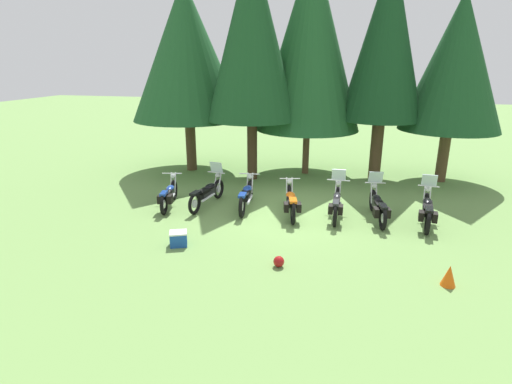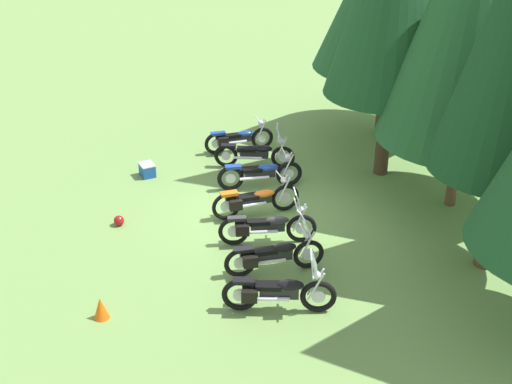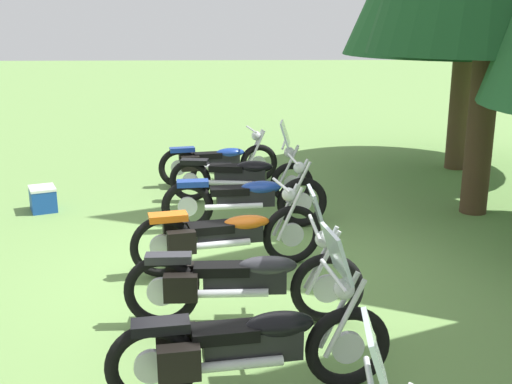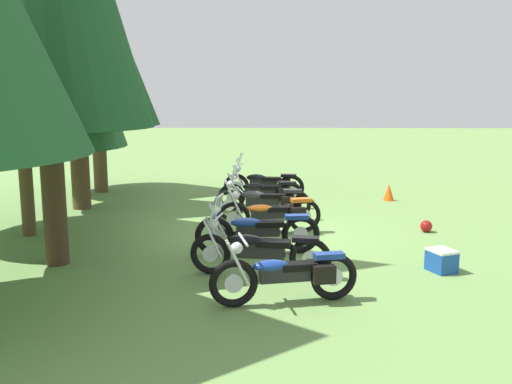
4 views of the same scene
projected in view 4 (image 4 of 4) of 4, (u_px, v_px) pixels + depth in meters
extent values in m
plane|color=#6B934C|center=(266.00, 234.00, 12.03)|extent=(80.00, 80.00, 0.00)
torus|color=black|center=(234.00, 283.00, 7.84)|extent=(0.26, 0.71, 0.71)
cylinder|color=silver|center=(234.00, 283.00, 7.84)|extent=(0.10, 0.27, 0.27)
torus|color=black|center=(334.00, 277.00, 8.13)|extent=(0.26, 0.71, 0.71)
cylinder|color=silver|center=(334.00, 277.00, 8.13)|extent=(0.10, 0.27, 0.27)
cube|color=black|center=(285.00, 274.00, 7.97)|extent=(0.34, 0.76, 0.22)
ellipsoid|color=navy|center=(271.00, 266.00, 7.91)|extent=(0.35, 0.56, 0.17)
cube|color=black|center=(298.00, 266.00, 7.99)|extent=(0.33, 0.53, 0.10)
cube|color=navy|center=(329.00, 256.00, 8.05)|extent=(0.27, 0.47, 0.08)
cylinder|color=silver|center=(238.00, 264.00, 7.73)|extent=(0.11, 0.34, 0.65)
cylinder|color=silver|center=(237.00, 261.00, 7.87)|extent=(0.11, 0.34, 0.65)
cylinder|color=silver|center=(243.00, 239.00, 7.76)|extent=(0.67, 0.18, 0.04)
sphere|color=silver|center=(237.00, 248.00, 7.76)|extent=(0.20, 0.20, 0.17)
cylinder|color=silver|center=(293.00, 275.00, 8.13)|extent=(0.23, 0.74, 0.08)
cube|color=black|center=(324.00, 274.00, 7.92)|extent=(0.20, 0.34, 0.26)
cube|color=black|center=(318.00, 268.00, 8.22)|extent=(0.20, 0.34, 0.26)
torus|color=black|center=(210.00, 254.00, 9.31)|extent=(0.21, 0.70, 0.70)
cylinder|color=silver|center=(210.00, 254.00, 9.31)|extent=(0.09, 0.27, 0.26)
torus|color=black|center=(310.00, 259.00, 9.04)|extent=(0.21, 0.70, 0.70)
cylinder|color=silver|center=(310.00, 259.00, 9.04)|extent=(0.09, 0.27, 0.26)
cube|color=black|center=(260.00, 250.00, 9.16)|extent=(0.35, 0.85, 0.25)
ellipsoid|color=black|center=(246.00, 240.00, 9.17)|extent=(0.37, 0.63, 0.19)
cube|color=black|center=(273.00, 243.00, 9.10)|extent=(0.35, 0.59, 0.10)
cube|color=black|center=(306.00, 239.00, 9.00)|extent=(0.27, 0.47, 0.08)
cylinder|color=silver|center=(212.00, 238.00, 9.17)|extent=(0.09, 0.34, 0.65)
cylinder|color=silver|center=(215.00, 236.00, 9.33)|extent=(0.09, 0.34, 0.65)
cylinder|color=silver|center=(218.00, 217.00, 9.18)|extent=(0.65, 0.13, 0.04)
sphere|color=silver|center=(213.00, 224.00, 9.21)|extent=(0.19, 0.19, 0.17)
cylinder|color=silver|center=(272.00, 253.00, 9.29)|extent=(0.20, 0.83, 0.08)
cube|color=silver|center=(217.00, 207.00, 9.15)|extent=(0.46, 0.21, 0.39)
torus|color=black|center=(214.00, 236.00, 10.44)|extent=(0.19, 0.74, 0.74)
cylinder|color=silver|center=(214.00, 236.00, 10.44)|extent=(0.08, 0.28, 0.28)
torus|color=black|center=(301.00, 234.00, 10.56)|extent=(0.19, 0.74, 0.74)
cylinder|color=silver|center=(301.00, 234.00, 10.56)|extent=(0.08, 0.28, 0.28)
cube|color=black|center=(258.00, 230.00, 10.48)|extent=(0.31, 0.83, 0.23)
ellipsoid|color=navy|center=(246.00, 223.00, 10.44)|extent=(0.34, 0.60, 0.18)
cube|color=black|center=(270.00, 224.00, 10.48)|extent=(0.32, 0.57, 0.10)
cube|color=navy|center=(297.00, 217.00, 10.50)|extent=(0.25, 0.46, 0.08)
cylinder|color=silver|center=(217.00, 221.00, 10.30)|extent=(0.08, 0.34, 0.65)
cylinder|color=silver|center=(217.00, 219.00, 10.48)|extent=(0.08, 0.34, 0.65)
cylinder|color=silver|center=(221.00, 203.00, 10.34)|extent=(0.70, 0.10, 0.04)
sphere|color=silver|center=(217.00, 209.00, 10.35)|extent=(0.19, 0.19, 0.17)
cylinder|color=silver|center=(266.00, 232.00, 10.65)|extent=(0.16, 0.82, 0.08)
torus|color=black|center=(233.00, 219.00, 11.83)|extent=(0.26, 0.75, 0.75)
cylinder|color=silver|center=(233.00, 219.00, 11.83)|extent=(0.11, 0.30, 0.29)
torus|color=black|center=(304.00, 216.00, 12.15)|extent=(0.26, 0.75, 0.75)
cylinder|color=silver|center=(304.00, 216.00, 12.15)|extent=(0.11, 0.30, 0.29)
cube|color=black|center=(269.00, 213.00, 11.97)|extent=(0.41, 0.82, 0.20)
ellipsoid|color=#D16014|center=(260.00, 208.00, 11.91)|extent=(0.42, 0.61, 0.16)
cube|color=black|center=(279.00, 209.00, 12.00)|extent=(0.39, 0.57, 0.10)
cube|color=#D16014|center=(301.00, 200.00, 12.08)|extent=(0.31, 0.48, 0.08)
cylinder|color=silver|center=(237.00, 206.00, 11.70)|extent=(0.12, 0.34, 0.65)
cylinder|color=silver|center=(235.00, 205.00, 11.87)|extent=(0.12, 0.34, 0.65)
cylinder|color=silver|center=(240.00, 190.00, 11.75)|extent=(0.65, 0.18, 0.04)
sphere|color=silver|center=(235.00, 195.00, 11.75)|extent=(0.20, 0.20, 0.17)
cylinder|color=silver|center=(275.00, 215.00, 12.17)|extent=(0.25, 0.78, 0.08)
cube|color=black|center=(298.00, 213.00, 11.91)|extent=(0.21, 0.34, 0.26)
cube|color=black|center=(293.00, 210.00, 12.28)|extent=(0.21, 0.34, 0.26)
torus|color=black|center=(229.00, 205.00, 13.39)|extent=(0.10, 0.73, 0.73)
cylinder|color=silver|center=(229.00, 205.00, 13.39)|extent=(0.05, 0.28, 0.28)
torus|color=black|center=(296.00, 205.00, 13.37)|extent=(0.10, 0.73, 0.73)
cylinder|color=silver|center=(296.00, 205.00, 13.37)|extent=(0.05, 0.28, 0.28)
cube|color=black|center=(262.00, 201.00, 13.36)|extent=(0.18, 0.80, 0.24)
ellipsoid|color=#2D2D33|center=(253.00, 195.00, 13.34)|extent=(0.23, 0.57, 0.19)
cube|color=black|center=(272.00, 196.00, 13.34)|extent=(0.21, 0.53, 0.10)
cube|color=#2D2D33|center=(293.00, 191.00, 13.31)|extent=(0.17, 0.44, 0.08)
cylinder|color=silver|center=(231.00, 193.00, 13.27)|extent=(0.05, 0.34, 0.65)
cylinder|color=silver|center=(231.00, 192.00, 13.40)|extent=(0.05, 0.34, 0.65)
cylinder|color=silver|center=(234.00, 179.00, 13.27)|extent=(0.74, 0.04, 0.04)
sphere|color=silver|center=(231.00, 184.00, 13.30)|extent=(0.17, 0.17, 0.17)
cylinder|color=silver|center=(270.00, 203.00, 13.48)|extent=(0.08, 0.80, 0.08)
cube|color=silver|center=(234.00, 172.00, 13.24)|extent=(0.44, 0.15, 0.39)
cube|color=black|center=(288.00, 202.00, 13.21)|extent=(0.14, 0.32, 0.26)
cube|color=black|center=(287.00, 200.00, 13.49)|extent=(0.14, 0.32, 0.26)
torus|color=black|center=(232.00, 197.00, 14.50)|extent=(0.21, 0.72, 0.71)
cylinder|color=silver|center=(232.00, 197.00, 14.50)|extent=(0.09, 0.28, 0.27)
torus|color=black|center=(290.00, 196.00, 14.70)|extent=(0.21, 0.72, 0.71)
cylinder|color=silver|center=(290.00, 196.00, 14.70)|extent=(0.09, 0.28, 0.27)
cube|color=black|center=(261.00, 192.00, 14.58)|extent=(0.32, 0.80, 0.25)
ellipsoid|color=black|center=(253.00, 187.00, 14.52)|extent=(0.33, 0.58, 0.19)
cube|color=black|center=(269.00, 187.00, 14.58)|extent=(0.31, 0.55, 0.10)
cube|color=black|center=(288.00, 183.00, 14.63)|extent=(0.25, 0.46, 0.08)
cylinder|color=silver|center=(234.00, 186.00, 14.38)|extent=(0.09, 0.34, 0.65)
cylinder|color=silver|center=(234.00, 185.00, 14.53)|extent=(0.09, 0.34, 0.65)
cylinder|color=silver|center=(237.00, 173.00, 14.41)|extent=(0.64, 0.13, 0.04)
sphere|color=silver|center=(233.00, 177.00, 14.41)|extent=(0.19, 0.19, 0.17)
cylinder|color=silver|center=(267.00, 195.00, 14.74)|extent=(0.19, 0.78, 0.08)
cube|color=silver|center=(236.00, 166.00, 14.37)|extent=(0.46, 0.21, 0.39)
cube|color=black|center=(284.00, 193.00, 14.49)|extent=(0.18, 0.34, 0.26)
cube|color=black|center=(282.00, 191.00, 14.81)|extent=(0.18, 0.34, 0.26)
torus|color=black|center=(236.00, 186.00, 16.07)|extent=(0.20, 0.75, 0.75)
cylinder|color=silver|center=(236.00, 186.00, 16.07)|extent=(0.08, 0.29, 0.28)
torus|color=black|center=(291.00, 188.00, 15.87)|extent=(0.20, 0.75, 0.75)
cylinder|color=silver|center=(291.00, 188.00, 15.87)|extent=(0.08, 0.29, 0.28)
cube|color=black|center=(264.00, 183.00, 15.95)|extent=(0.31, 0.81, 0.25)
ellipsoid|color=black|center=(256.00, 178.00, 15.96)|extent=(0.34, 0.59, 0.20)
cube|color=black|center=(271.00, 179.00, 15.90)|extent=(0.32, 0.55, 0.10)
cube|color=black|center=(289.00, 176.00, 15.82)|extent=(0.25, 0.46, 0.08)
cylinder|color=silver|center=(238.00, 177.00, 15.93)|extent=(0.08, 0.34, 0.65)
cylinder|color=silver|center=(239.00, 176.00, 16.10)|extent=(0.08, 0.34, 0.65)
cylinder|color=silver|center=(241.00, 165.00, 15.95)|extent=(0.62, 0.11, 0.04)
sphere|color=silver|center=(238.00, 169.00, 15.98)|extent=(0.19, 0.19, 0.17)
cylinder|color=silver|center=(270.00, 186.00, 16.09)|extent=(0.17, 0.79, 0.08)
cube|color=silver|center=(240.00, 159.00, 15.92)|extent=(0.45, 0.20, 0.39)
cube|color=black|center=(284.00, 185.00, 15.71)|extent=(0.18, 0.33, 0.26)
cube|color=black|center=(285.00, 183.00, 16.05)|extent=(0.18, 0.33, 0.26)
cylinder|color=#42301E|center=(54.00, 197.00, 9.74)|extent=(0.41, 0.41, 2.43)
cylinder|color=brown|center=(27.00, 192.00, 11.81)|extent=(0.28, 0.28, 1.91)
cylinder|color=#4C3823|center=(80.00, 163.00, 14.61)|extent=(0.48, 0.48, 2.43)
cylinder|color=brown|center=(100.00, 159.00, 17.21)|extent=(0.42, 0.42, 2.08)
cone|color=#194723|center=(94.00, 39.00, 16.59)|extent=(3.77, 3.77, 5.10)
cube|color=#19479E|center=(442.00, 262.00, 9.48)|extent=(0.55, 0.51, 0.35)
cube|color=silver|center=(442.00, 251.00, 9.45)|extent=(0.56, 0.52, 0.04)
cone|color=#EA590F|center=(389.00, 192.00, 15.88)|extent=(0.32, 0.32, 0.48)
sphere|color=maroon|center=(426.00, 226.00, 12.22)|extent=(0.26, 0.26, 0.26)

